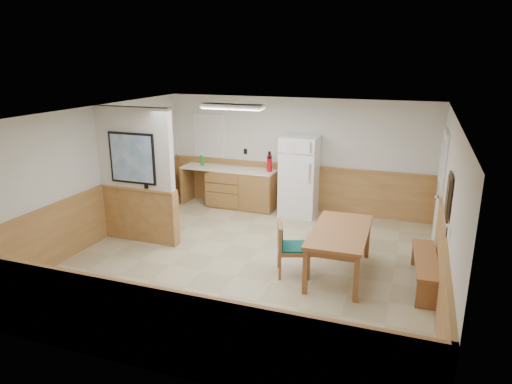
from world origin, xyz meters
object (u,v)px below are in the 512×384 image
at_px(refrigerator, 299,176).
at_px(dining_bench, 425,265).
at_px(soap_bottle, 202,160).
at_px(dining_table, 340,236).
at_px(fire_extinguisher, 269,163).
at_px(dining_chair, 288,245).

relative_size(refrigerator, dining_bench, 1.14).
bearing_deg(dining_bench, soap_bottle, 148.68).
relative_size(dining_bench, soap_bottle, 6.19).
relative_size(refrigerator, soap_bottle, 7.05).
relative_size(refrigerator, dining_table, 1.01).
height_order(refrigerator, soap_bottle, refrigerator).
distance_m(dining_table, fire_extinguisher, 3.35).
bearing_deg(soap_bottle, dining_bench, -27.56).
xyz_separation_m(dining_bench, soap_bottle, (-4.97, 2.59, 0.68)).
xyz_separation_m(dining_bench, dining_chair, (-2.06, -0.32, 0.15)).
bearing_deg(dining_table, dining_chair, -162.24).
relative_size(dining_table, fire_extinguisher, 3.81).
distance_m(refrigerator, dining_chair, 2.92).
bearing_deg(dining_bench, dining_table, 178.86).
height_order(dining_chair, fire_extinguisher, fire_extinguisher).
xyz_separation_m(dining_chair, soap_bottle, (-2.91, 2.91, 0.53)).
bearing_deg(soap_bottle, refrigerator, -1.87).
xyz_separation_m(refrigerator, fire_extinguisher, (-0.70, 0.05, 0.23)).
height_order(fire_extinguisher, soap_bottle, fire_extinguisher).
relative_size(dining_bench, fire_extinguisher, 3.38).
height_order(refrigerator, dining_table, refrigerator).
bearing_deg(refrigerator, soap_bottle, 177.16).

